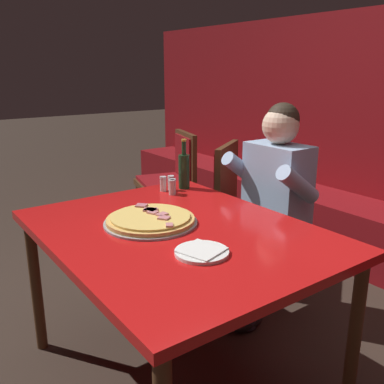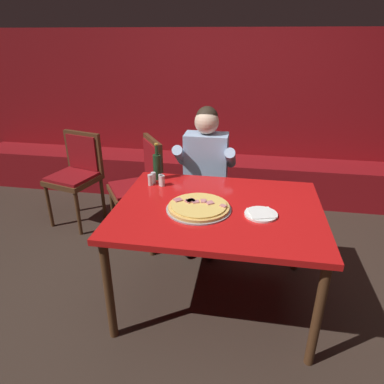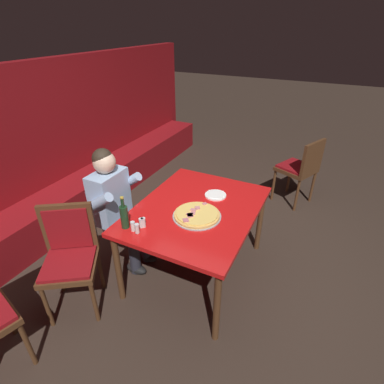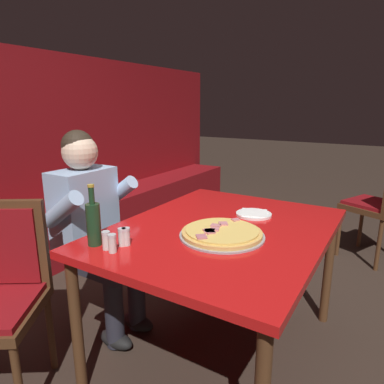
# 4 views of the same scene
# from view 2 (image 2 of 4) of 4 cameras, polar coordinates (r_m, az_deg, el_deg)

# --- Properties ---
(ground_plane) EXTENTS (24.00, 24.00, 0.00)m
(ground_plane) POSITION_cam_2_polar(r_m,az_deg,el_deg) (2.73, 3.86, -17.10)
(ground_plane) COLOR #33261E
(booth_wall_panel) EXTENTS (6.80, 0.16, 1.90)m
(booth_wall_panel) POSITION_cam_2_polar(r_m,az_deg,el_deg) (4.30, 7.46, 12.84)
(booth_wall_panel) COLOR maroon
(booth_wall_panel) RESTS_ON ground_plane
(booth_bench) EXTENTS (6.46, 0.48, 0.46)m
(booth_bench) POSITION_cam_2_polar(r_m,az_deg,el_deg) (4.21, 6.70, 2.33)
(booth_bench) COLOR maroon
(booth_bench) RESTS_ON ground_plane
(main_dining_table) EXTENTS (1.37, 1.06, 0.78)m
(main_dining_table) POSITION_cam_2_polar(r_m,az_deg,el_deg) (2.33, 4.35, -4.08)
(main_dining_table) COLOR #4C2D19
(main_dining_table) RESTS_ON ground_plane
(pizza) EXTENTS (0.43, 0.43, 0.05)m
(pizza) POSITION_cam_2_polar(r_m,az_deg,el_deg) (2.24, 1.12, -2.51)
(pizza) COLOR #9E9EA3
(pizza) RESTS_ON main_dining_table
(plate_white_paper) EXTENTS (0.21, 0.21, 0.02)m
(plate_white_paper) POSITION_cam_2_polar(r_m,az_deg,el_deg) (2.22, 11.42, -3.63)
(plate_white_paper) COLOR white
(plate_white_paper) RESTS_ON main_dining_table
(beer_bottle) EXTENTS (0.07, 0.07, 0.29)m
(beer_bottle) POSITION_cam_2_polar(r_m,az_deg,el_deg) (2.70, -5.81, 4.37)
(beer_bottle) COLOR #19381E
(beer_bottle) RESTS_ON main_dining_table
(shaker_red_pepper_flakes) EXTENTS (0.04, 0.04, 0.09)m
(shaker_red_pepper_flakes) POSITION_cam_2_polar(r_m,az_deg,el_deg) (2.65, -6.45, 2.30)
(shaker_red_pepper_flakes) COLOR silver
(shaker_red_pepper_flakes) RESTS_ON main_dining_table
(shaker_parmesan) EXTENTS (0.04, 0.04, 0.09)m
(shaker_parmesan) POSITION_cam_2_polar(r_m,az_deg,el_deg) (2.61, -5.20, 1.93)
(shaker_parmesan) COLOR silver
(shaker_parmesan) RESTS_ON main_dining_table
(shaker_oregano) EXTENTS (0.04, 0.04, 0.09)m
(shaker_oregano) POSITION_cam_2_polar(r_m,az_deg,el_deg) (2.61, -6.95, 1.92)
(shaker_oregano) COLOR silver
(shaker_oregano) RESTS_ON main_dining_table
(shaker_black_pepper) EXTENTS (0.04, 0.04, 0.09)m
(shaker_black_pepper) POSITION_cam_2_polar(r_m,az_deg,el_deg) (2.59, -4.97, 1.80)
(shaker_black_pepper) COLOR silver
(shaker_black_pepper) RESTS_ON main_dining_table
(diner_seated_blue_shirt) EXTENTS (0.53, 0.53, 1.27)m
(diner_seated_blue_shirt) POSITION_cam_2_polar(r_m,az_deg,el_deg) (3.03, 2.11, 3.12)
(diner_seated_blue_shirt) COLOR black
(diner_seated_blue_shirt) RESTS_ON ground_plane
(dining_chair_by_booth) EXTENTS (0.61, 0.61, 0.96)m
(dining_chair_by_booth) POSITION_cam_2_polar(r_m,az_deg,el_deg) (3.26, -8.35, 1.79)
(dining_chair_by_booth) COLOR #4C2D19
(dining_chair_by_booth) RESTS_ON ground_plane
(dining_chair_side_aisle) EXTENTS (0.54, 0.54, 0.93)m
(dining_chair_side_aisle) POSITION_cam_2_polar(r_m,az_deg,el_deg) (3.69, -18.58, 3.43)
(dining_chair_side_aisle) COLOR #4C2D19
(dining_chair_side_aisle) RESTS_ON ground_plane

